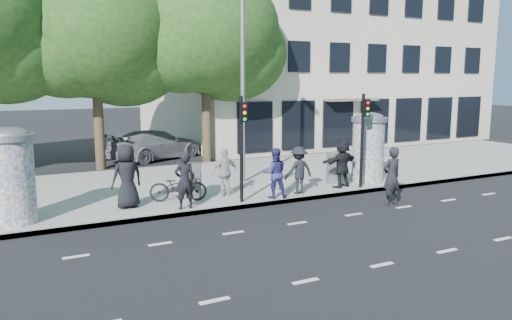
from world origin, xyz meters
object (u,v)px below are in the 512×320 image
street_lamp (243,59)px  ped_f (342,163)px  ped_d (299,170)px  ped_e (225,172)px  traffic_pole_near (242,138)px  ped_c (275,173)px  cabinet_left (193,180)px  ped_b (185,181)px  ad_column_right (368,145)px  bicycle (178,187)px  ad_column_left (11,174)px  traffic_pole_far (363,131)px  ped_a (127,176)px  cabinet_right (335,168)px  car_right (156,145)px  man_road (392,176)px

street_lamp → ped_f: bearing=-41.1°
ped_d → ped_e: ped_d is taller
traffic_pole_near → ped_c: 1.74m
ped_f → cabinet_left: bearing=-22.8°
ped_b → ped_f: bearing=-177.6°
ad_column_right → bicycle: (-7.60, 0.15, -0.91)m
ped_e → cabinet_left: ped_e is taller
bicycle → ad_column_right: bearing=-72.5°
ad_column_left → traffic_pole_near: bearing=-6.1°
ad_column_right → ped_f: ad_column_right is taller
ad_column_right → ped_c: size_ratio=1.59×
ped_f → ad_column_left: bearing=-15.5°
traffic_pole_far → ped_a: size_ratio=1.73×
ped_a → ad_column_left: bearing=-7.1°
ped_c → ped_d: ped_c is taller
traffic_pole_far → street_lamp: street_lamp is taller
ped_d → cabinet_right: ped_d is taller
ad_column_right → car_right: (-5.70, 9.65, -0.79)m
traffic_pole_near → ped_b: traffic_pole_near is taller
cabinet_right → traffic_pole_near: bearing=-148.9°
ad_column_right → ped_f: (-1.60, -0.51, -0.49)m
ped_c → man_road: 3.80m
ped_a → ped_c: size_ratio=1.18×
street_lamp → cabinet_right: (2.97, -1.76, -4.07)m
ad_column_right → ped_b: size_ratio=1.52×
ped_a → ped_b: 1.78m
ad_column_left → traffic_pole_near: 6.67m
ad_column_right → ped_e: (-5.94, 0.15, -0.57)m
ad_column_left → street_lamp: bearing=14.9°
ped_b → cabinet_right: (6.28, 1.02, -0.30)m
ped_a → traffic_pole_near: bearing=152.7°
ped_d → ped_f: ped_f is taller
bicycle → cabinet_left: (0.57, 0.20, 0.11)m
street_lamp → ped_f: size_ratio=4.45×
ad_column_left → man_road: size_ratio=1.39×
man_road → ped_f: bearing=-85.8°
traffic_pole_far → car_right: (-4.70, 10.55, -1.48)m
man_road → ped_e: bearing=-34.7°
ad_column_left → ped_a: ad_column_left is taller
traffic_pole_near → ped_a: traffic_pole_near is taller
ad_column_right → man_road: bearing=-115.6°
street_lamp → bicycle: size_ratio=4.38×
ped_c → car_right: 10.56m
ad_column_left → ped_a: size_ratio=1.35×
ped_c → man_road: man_road is taller
ad_column_left → street_lamp: (8.00, 2.13, 3.26)m
traffic_pole_near → ped_f: bearing=5.4°
street_lamp → car_right: size_ratio=1.55×
ad_column_right → cabinet_left: size_ratio=2.23×
traffic_pole_near → ped_f: size_ratio=1.89×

